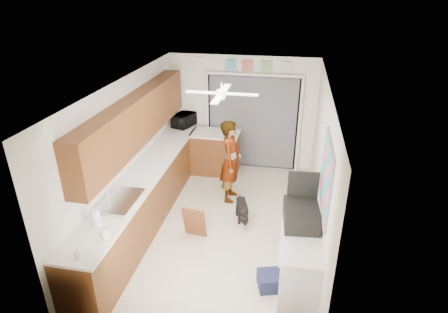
{
  "coord_description": "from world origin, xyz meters",
  "views": [
    {
      "loc": [
        1.09,
        -5.33,
        3.88
      ],
      "look_at": [
        0.0,
        0.4,
        1.15
      ],
      "focal_mm": 30.0,
      "sensor_mm": 36.0,
      "label": 1
    }
  ],
  "objects_px": {
    "navy_crate": "(272,281)",
    "dog": "(242,210)",
    "paper_towel_roll": "(96,217)",
    "man": "(231,161)",
    "suitcase": "(301,215)",
    "microwave": "(184,120)"
  },
  "relations": [
    {
      "from": "microwave",
      "to": "man",
      "type": "height_order",
      "value": "man"
    },
    {
      "from": "man",
      "to": "dog",
      "type": "distance_m",
      "value": 0.97
    },
    {
      "from": "suitcase",
      "to": "man",
      "type": "xyz_separation_m",
      "value": [
        -1.29,
        1.98,
        -0.26
      ]
    },
    {
      "from": "paper_towel_roll",
      "to": "man",
      "type": "xyz_separation_m",
      "value": [
        1.37,
        2.53,
        -0.25
      ]
    },
    {
      "from": "paper_towel_roll",
      "to": "man",
      "type": "bearing_deg",
      "value": 61.55
    },
    {
      "from": "paper_towel_roll",
      "to": "dog",
      "type": "height_order",
      "value": "paper_towel_roll"
    },
    {
      "from": "navy_crate",
      "to": "man",
      "type": "xyz_separation_m",
      "value": [
        -0.97,
        2.24,
        0.69
      ]
    },
    {
      "from": "suitcase",
      "to": "dog",
      "type": "bearing_deg",
      "value": 121.72
    },
    {
      "from": "paper_towel_roll",
      "to": "man",
      "type": "distance_m",
      "value": 2.89
    },
    {
      "from": "paper_towel_roll",
      "to": "suitcase",
      "type": "distance_m",
      "value": 2.72
    },
    {
      "from": "navy_crate",
      "to": "man",
      "type": "height_order",
      "value": "man"
    },
    {
      "from": "suitcase",
      "to": "navy_crate",
      "type": "height_order",
      "value": "suitcase"
    },
    {
      "from": "paper_towel_roll",
      "to": "suitcase",
      "type": "xyz_separation_m",
      "value": [
        2.66,
        0.55,
        0.01
      ]
    },
    {
      "from": "microwave",
      "to": "dog",
      "type": "relative_size",
      "value": 1.01
    },
    {
      "from": "microwave",
      "to": "paper_towel_roll",
      "type": "xyz_separation_m",
      "value": [
        -0.08,
        -3.85,
        -0.02
      ]
    },
    {
      "from": "microwave",
      "to": "man",
      "type": "xyz_separation_m",
      "value": [
        1.29,
        -1.32,
        -0.28
      ]
    },
    {
      "from": "navy_crate",
      "to": "microwave",
      "type": "bearing_deg",
      "value": 122.51
    },
    {
      "from": "paper_towel_roll",
      "to": "man",
      "type": "height_order",
      "value": "man"
    },
    {
      "from": "paper_towel_roll",
      "to": "suitcase",
      "type": "bearing_deg",
      "value": 11.64
    },
    {
      "from": "man",
      "to": "navy_crate",
      "type": "bearing_deg",
      "value": -155.24
    },
    {
      "from": "navy_crate",
      "to": "dog",
      "type": "height_order",
      "value": "dog"
    },
    {
      "from": "paper_towel_roll",
      "to": "navy_crate",
      "type": "xyz_separation_m",
      "value": [
        2.34,
        0.29,
        -0.95
      ]
    }
  ]
}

